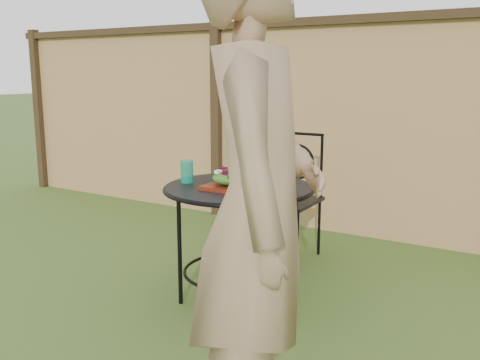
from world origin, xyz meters
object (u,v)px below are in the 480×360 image
at_px(diner, 258,213).
at_px(salad_plate, 230,187).
at_px(patio_table, 239,208).
at_px(patio_chair, 288,192).

height_order(diner, salad_plate, diner).
height_order(patio_table, diner, diner).
bearing_deg(patio_chair, salad_plate, -85.20).
xyz_separation_m(patio_table, salad_plate, (-0.01, -0.09, 0.15)).
xyz_separation_m(patio_table, diner, (0.79, -1.19, 0.35)).
height_order(patio_chair, diner, diner).
bearing_deg(patio_chair, diner, -66.94).
distance_m(patio_table, diner, 1.47).
bearing_deg(patio_chair, patio_table, -84.36).
bearing_deg(salad_plate, diner, -53.87).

